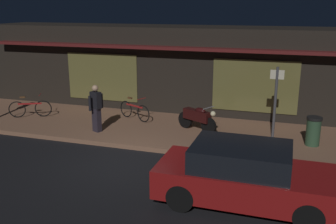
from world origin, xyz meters
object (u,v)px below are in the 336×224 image
Objects in this scene: parked_car_near at (245,175)px; bicycle_parked at (134,111)px; motorcycle at (198,118)px; person_photographer at (96,107)px; trash_bin at (313,131)px; sign_post at (275,98)px; bicycle_extra at (30,108)px.

bicycle_parked is at bearing 133.58° from parked_car_near.
motorcycle is at bearing 116.08° from parked_car_near.
parked_car_near is at bearing -63.92° from motorcycle.
person_photographer is 1.80× the size of trash_bin.
bicycle_parked is 6.56m from trash_bin.
person_photographer is 0.70× the size of sign_post.
bicycle_extra is 3.52m from person_photographer.
motorcycle is 1.03× the size of bicycle_extra.
motorcycle is 4.91m from parked_car_near.
bicycle_extra is 9.40m from sign_post.
trash_bin is (1.24, -0.36, -0.89)m from sign_post.
person_photographer is (3.38, -0.82, 0.52)m from bicycle_extra.
motorcycle is 6.76m from bicycle_extra.
sign_post reaches higher than trash_bin.
bicycle_parked is at bearing 68.51° from person_photographer.
person_photographer is 7.25m from trash_bin.
person_photographer is (-3.37, -1.10, 0.38)m from motorcycle.
person_photographer reaches higher than trash_bin.
sign_post is (9.34, 0.37, 1.00)m from bicycle_extra.
bicycle_parked is at bearing 165.90° from motorcycle.
person_photographer is at bearing -111.49° from bicycle_parked.
parked_car_near is (2.16, -4.41, 0.06)m from motorcycle.
bicycle_extra is (-6.76, -0.28, -0.14)m from motorcycle.
bicycle_parked is (-2.68, 0.67, -0.14)m from motorcycle.
motorcycle is 1.03× the size of bicycle_parked.
bicycle_extra is 0.91× the size of person_photographer.
person_photographer is at bearing -173.37° from trash_bin.
motorcycle is at bearing 2.34° from bicycle_extra.
motorcycle reaches higher than bicycle_parked.
trash_bin is at bearing -16.11° from sign_post.
sign_post reaches higher than motorcycle.
bicycle_parked is 7.02m from parked_car_near.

